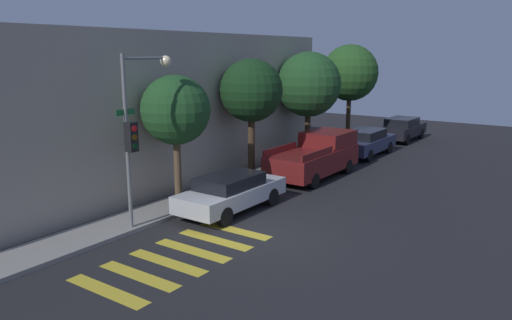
% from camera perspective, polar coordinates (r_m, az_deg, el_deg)
% --- Properties ---
extents(ground_plane, '(60.00, 60.00, 0.00)m').
position_cam_1_polar(ground_plane, '(15.66, 0.10, -8.55)').
color(ground_plane, black).
extents(sidewalk, '(26.00, 1.74, 0.14)m').
position_cam_1_polar(sidewalk, '(18.15, -10.54, -5.59)').
color(sidewalk, gray).
rests_on(sidewalk, ground).
extents(building_row, '(26.00, 6.00, 6.35)m').
position_cam_1_polar(building_row, '(20.72, -19.23, 4.95)').
color(building_row, '#A89E8E').
rests_on(building_row, ground).
extents(crosswalk, '(5.48, 2.60, 0.00)m').
position_cam_1_polar(crosswalk, '(14.28, -8.65, -10.81)').
color(crosswalk, gold).
rests_on(crosswalk, ground).
extents(traffic_light_pole, '(2.31, 0.56, 5.52)m').
position_cam_1_polar(traffic_light_pole, '(15.84, -13.33, 4.61)').
color(traffic_light_pole, slate).
rests_on(traffic_light_pole, ground).
extents(sedan_near_corner, '(4.49, 1.79, 1.35)m').
position_cam_1_polar(sedan_near_corner, '(17.70, -2.85, -3.63)').
color(sedan_near_corner, '#B7BABF').
rests_on(sedan_near_corner, ground).
extents(pickup_truck, '(5.28, 2.12, 1.93)m').
position_cam_1_polar(pickup_truck, '(22.81, 6.90, 0.52)').
color(pickup_truck, maroon).
rests_on(pickup_truck, ground).
extents(sedan_middle, '(4.58, 1.81, 1.45)m').
position_cam_1_polar(sedan_middle, '(27.88, 12.41, 2.04)').
color(sedan_middle, '#2D3351').
rests_on(sedan_middle, ground).
extents(sedan_far_end, '(4.44, 1.81, 1.46)m').
position_cam_1_polar(sedan_far_end, '(33.33, 16.35, 3.48)').
color(sedan_far_end, black).
rests_on(sedan_far_end, ground).
extents(tree_near_corner, '(2.50, 2.50, 4.80)m').
position_cam_1_polar(tree_near_corner, '(18.03, -9.17, 5.60)').
color(tree_near_corner, brown).
rests_on(tree_near_corner, ground).
extents(tree_midblock, '(2.71, 2.71, 5.32)m').
position_cam_1_polar(tree_midblock, '(21.53, -0.55, 7.88)').
color(tree_midblock, '#42301E').
rests_on(tree_midblock, ground).
extents(tree_far_end, '(3.30, 3.30, 5.60)m').
position_cam_1_polar(tree_far_end, '(25.77, 6.03, 8.56)').
color(tree_far_end, '#42301E').
rests_on(tree_far_end, ground).
extents(tree_behind_truck, '(3.29, 3.29, 6.02)m').
position_cam_1_polar(tree_behind_truck, '(30.16, 10.69, 9.74)').
color(tree_behind_truck, '#42301E').
rests_on(tree_behind_truck, ground).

